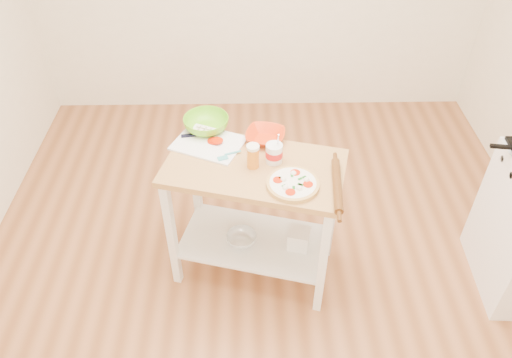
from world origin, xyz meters
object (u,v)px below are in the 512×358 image
Objects in this scene: cutting_board at (209,142)px; rolling_pin at (337,186)px; orange_bowl at (265,136)px; shelf_bin at (299,239)px; prep_island at (254,198)px; beer_pint at (253,156)px; shelf_glass_bowl at (242,238)px; green_bowl at (206,124)px; spatula at (228,155)px; pizza at (293,184)px; yogurt_tub at (274,153)px; knife at (197,134)px.

rolling_pin is at bearing -6.39° from cutting_board.
orange_bowl reaches higher than shelf_bin.
cutting_board is 3.73× the size of shelf_bin.
prep_island is 0.33m from beer_pint.
green_bowl is at bearing 119.33° from shelf_glass_bowl.
rolling_pin is (0.60, -0.29, 0.01)m from spatula.
spatula is 0.50× the size of green_bowl.
spatula reaches higher than shelf_bin.
spatula reaches higher than prep_island.
orange_bowl is (0.22, 0.17, 0.01)m from spatula.
cutting_board reaches higher than spatula.
spatula reaches higher than shelf_glass_bowl.
green_bowl is 0.94m from rolling_pin.
spatula is at bearing 149.62° from beer_pint.
beer_pint is (-0.01, -0.01, 0.33)m from prep_island.
rolling_pin reaches higher than cutting_board.
orange_bowl reaches higher than pizza.
prep_island is 8.09× the size of spatula.
beer_pint is at bearing 155.88° from rolling_pin.
pizza reaches higher than shelf_glass_bowl.
shelf_bin is at bearing 134.72° from rolling_pin.
beer_pint is 0.71m from shelf_bin.
cutting_board is 0.85m from shelf_bin.
yogurt_tub is at bearing 154.00° from shelf_bin.
pizza is 0.73m from knife.
shelf_glass_bowl is at bearing -173.52° from prep_island.
pizza is 0.60× the size of cutting_board.
yogurt_tub is 1.07× the size of shelf_glass_bowl.
spatula is 0.67× the size of yogurt_tub.
knife is 1.82× the size of beer_pint.
prep_island is 2.74× the size of rolling_pin.
pizza is 1.47× the size of shelf_glass_bowl.
beer_pint is 0.50m from rolling_pin.
cutting_board is 3.31× the size of beer_pint.
cutting_board is 0.18m from spatula.
prep_island is 7.73× the size of beer_pint.
pizza reaches higher than cutting_board.
pizza is at bearing -55.44° from spatula.
orange_bowl reaches higher than spatula.
pizza reaches higher than spatula.
pizza is at bearing -72.18° from orange_bowl.
orange_bowl is 0.27m from beer_pint.
pizza is 1.23× the size of orange_bowl.
knife is at bearing 131.62° from shelf_glass_bowl.
orange_bowl is at bearing 28.79° from cutting_board.
beer_pint reaches higher than orange_bowl.
shelf_glass_bowl is (-0.09, -0.01, -0.35)m from prep_island.
beer_pint reaches higher than knife.
cutting_board is (-0.27, 0.21, 0.27)m from prep_island.
cutting_board is 1.73× the size of green_bowl.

